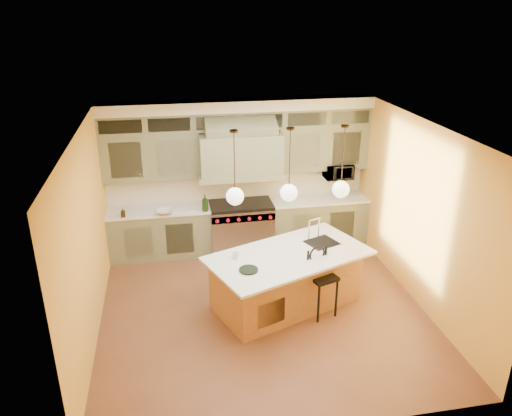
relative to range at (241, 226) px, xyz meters
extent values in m
plane|color=brown|center=(0.00, -2.14, -0.49)|extent=(5.00, 5.00, 0.00)
plane|color=white|center=(0.00, -2.14, 2.41)|extent=(5.00, 5.00, 0.00)
plane|color=gold|center=(0.00, 0.36, 0.96)|extent=(5.00, 0.00, 5.00)
plane|color=gold|center=(0.00, -4.64, 0.96)|extent=(5.00, 0.00, 5.00)
plane|color=gold|center=(-2.50, -2.14, 0.96)|extent=(0.00, 5.00, 5.00)
plane|color=gold|center=(2.50, -2.14, 0.96)|extent=(0.00, 5.00, 5.00)
cube|color=#777A5B|center=(-1.55, 0.03, -0.04)|extent=(1.90, 0.65, 0.90)
cube|color=#777A5B|center=(1.55, 0.03, -0.04)|extent=(1.90, 0.65, 0.90)
cube|color=white|center=(-1.55, 0.03, 0.43)|extent=(1.90, 0.68, 0.04)
cube|color=white|center=(1.55, 0.03, 0.43)|extent=(1.90, 0.68, 0.04)
cube|color=beige|center=(0.00, 0.34, 0.73)|extent=(5.00, 0.04, 0.56)
cube|color=#777A5B|center=(-1.62, 0.18, 1.44)|extent=(1.75, 0.35, 0.85)
cube|color=#777A5B|center=(1.62, 0.18, 1.44)|extent=(1.75, 0.35, 0.85)
cube|color=#777A5B|center=(0.00, 0.01, 1.46)|extent=(1.50, 0.70, 0.75)
cube|color=#767858|center=(0.00, 0.01, 1.06)|extent=(1.60, 0.76, 0.10)
cube|color=#333833|center=(0.00, 0.18, 2.04)|extent=(5.00, 0.35, 0.35)
cube|color=white|center=(0.00, 0.16, 2.31)|extent=(5.00, 0.47, 0.20)
cube|color=silver|center=(0.00, 0.01, -0.04)|extent=(1.20, 0.70, 0.90)
cube|color=black|center=(0.00, 0.01, 0.44)|extent=(1.20, 0.70, 0.06)
cube|color=silver|center=(0.00, -0.31, 0.29)|extent=(1.20, 0.06, 0.14)
cube|color=#975F35|center=(0.40, -2.08, -0.05)|extent=(2.44, 1.79, 0.88)
cube|color=white|center=(0.42, -2.12, 0.41)|extent=(2.77, 2.11, 0.04)
cube|color=black|center=(1.04, -1.83, 0.41)|extent=(0.60, 0.57, 0.05)
cylinder|color=black|center=(0.76, -2.65, -0.17)|extent=(0.04, 0.04, 0.64)
cylinder|color=black|center=(1.07, -2.55, -0.17)|extent=(0.04, 0.04, 0.64)
cylinder|color=black|center=(0.66, -2.34, -0.17)|extent=(0.04, 0.04, 0.64)
cylinder|color=black|center=(0.97, -2.24, -0.17)|extent=(0.04, 0.04, 0.64)
cube|color=black|center=(0.87, -2.44, 0.17)|extent=(0.49, 0.49, 0.05)
torus|color=black|center=(0.82, -2.29, 0.48)|extent=(0.28, 0.11, 0.28)
imported|color=black|center=(1.95, 0.11, 0.96)|extent=(0.54, 0.37, 0.30)
imported|color=black|center=(-0.70, -0.22, 0.61)|extent=(0.12, 0.13, 0.32)
imported|color=black|center=(-2.17, -0.22, 0.54)|extent=(0.08, 0.08, 0.17)
imported|color=beige|center=(-1.43, -0.22, 0.49)|extent=(0.35, 0.35, 0.08)
imported|color=silver|center=(-0.41, -2.10, 0.48)|extent=(0.12, 0.12, 0.10)
cylinder|color=#2D2319|center=(-0.40, -2.08, 2.39)|extent=(0.12, 0.12, 0.03)
cylinder|color=#2D2319|center=(-0.40, -2.08, 1.95)|extent=(0.02, 0.02, 0.93)
sphere|color=white|center=(-0.40, -2.08, 1.43)|extent=(0.26, 0.26, 0.26)
cylinder|color=#2D2319|center=(0.40, -2.08, 2.39)|extent=(0.12, 0.12, 0.03)
cylinder|color=#2D2319|center=(0.40, -2.08, 1.95)|extent=(0.02, 0.02, 0.93)
sphere|color=white|center=(0.40, -2.08, 1.43)|extent=(0.26, 0.26, 0.26)
cylinder|color=#2D2319|center=(1.20, -2.08, 2.39)|extent=(0.12, 0.12, 0.03)
cylinder|color=#2D2319|center=(1.20, -2.08, 1.95)|extent=(0.02, 0.02, 0.93)
sphere|color=white|center=(1.20, -2.08, 1.43)|extent=(0.26, 0.26, 0.26)
camera|label=1|loc=(-1.32, -8.73, 4.04)|focal=35.00mm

